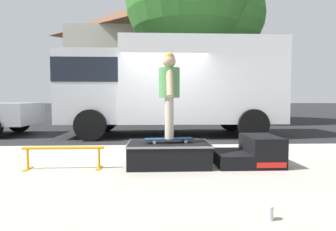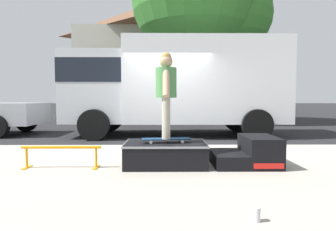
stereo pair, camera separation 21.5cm
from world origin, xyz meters
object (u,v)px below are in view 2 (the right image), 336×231
object	(u,v)px
kicker_ramp	(250,153)
skater_kid	(166,88)
skateboard	(166,139)
street_tree_main	(203,2)
grind_rail	(61,152)
skate_box	(166,153)
soda_can_b	(257,214)
box_truck	(174,83)

from	to	relation	value
kicker_ramp	skater_kid	xyz separation A→B (m)	(-1.36, -0.02, 1.05)
skateboard	street_tree_main	bearing A→B (deg)	79.37
grind_rail	skateboard	world-z (taller)	skateboard
street_tree_main	grind_rail	bearing A→B (deg)	-109.18
skate_box	kicker_ramp	size ratio (longest dim) A/B	1.27
soda_can_b	street_tree_main	bearing A→B (deg)	84.89
skate_box	street_tree_main	bearing A→B (deg)	79.29
soda_can_b	box_truck	world-z (taller)	box_truck
skateboard	street_tree_main	size ratio (longest dim) A/B	0.08
kicker_ramp	skater_kid	world-z (taller)	skater_kid
skateboard	skater_kid	bearing A→B (deg)	92.68
grind_rail	skater_kid	xyz separation A→B (m)	(1.63, 0.13, 1.00)
soda_can_b	skate_box	bearing A→B (deg)	110.82
grind_rail	street_tree_main	distance (m)	12.05
skateboard	soda_can_b	bearing A→B (deg)	-69.18
grind_rail	skateboard	bearing A→B (deg)	4.39
soda_can_b	box_truck	size ratio (longest dim) A/B	0.02
skateboard	soda_can_b	xyz separation A→B (m)	(0.79, -2.08, -0.37)
skate_box	skateboard	world-z (taller)	skateboard
skate_box	box_truck	size ratio (longest dim) A/B	0.19
grind_rail	box_truck	xyz separation A→B (m)	(1.89, 4.89, 1.33)
kicker_ramp	grind_rail	bearing A→B (deg)	-177.14
grind_rail	soda_can_b	bearing A→B (deg)	-38.85
grind_rail	soda_can_b	distance (m)	3.12
skateboard	street_tree_main	world-z (taller)	street_tree_main
skater_kid	box_truck	xyz separation A→B (m)	(0.26, 4.76, 0.33)
kicker_ramp	soda_can_b	world-z (taller)	kicker_ramp
skate_box	grind_rail	bearing A→B (deg)	-174.72
skater_kid	soda_can_b	size ratio (longest dim) A/B	10.85
box_truck	grind_rail	bearing A→B (deg)	-111.16
skate_box	kicker_ramp	xyz separation A→B (m)	(1.37, -0.00, -0.00)
skate_box	grind_rail	size ratio (longest dim) A/B	1.05
skater_kid	skate_box	bearing A→B (deg)	110.91
grind_rail	skate_box	bearing A→B (deg)	5.28
skate_box	skateboard	distance (m)	0.23
grind_rail	box_truck	world-z (taller)	box_truck
kicker_ramp	skateboard	distance (m)	1.38
grind_rail	skateboard	xyz separation A→B (m)	(1.63, 0.13, 0.18)
skate_box	skater_kid	world-z (taller)	skater_kid
skate_box	grind_rail	xyz separation A→B (m)	(-1.62, -0.15, 0.05)
skate_box	skateboard	bearing A→B (deg)	-69.09
soda_can_b	box_truck	distance (m)	7.03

